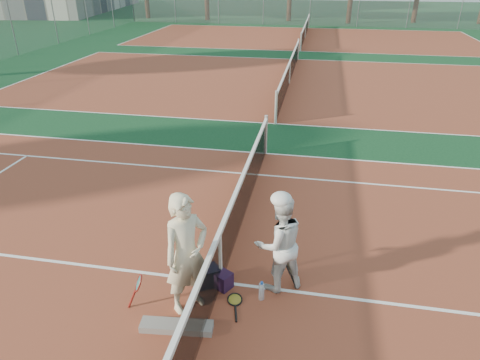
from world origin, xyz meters
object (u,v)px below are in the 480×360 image
racket_spare (235,299)px  sports_bag_purple (221,279)px  racket_black_held (287,275)px  sports_bag_navy (206,277)px  player_a (187,254)px  racket_red (140,291)px  water_bottle (261,292)px  player_b (279,243)px  net_main (220,257)px

racket_spare → sports_bag_purple: (-0.28, 0.28, 0.13)m
racket_black_held → racket_spare: size_ratio=0.95×
sports_bag_navy → sports_bag_purple: 0.25m
player_a → racket_black_held: bearing=-24.0°
racket_red → water_bottle: (1.79, 0.48, -0.13)m
player_b → water_bottle: 0.80m
net_main → sports_bag_navy: bearing=-158.9°
player_a → racket_red: size_ratio=3.43×
player_b → sports_bag_purple: player_b is taller
racket_black_held → sports_bag_navy: (-1.30, -0.13, -0.13)m
player_b → racket_spare: (-0.61, -0.47, -0.81)m
net_main → sports_bag_purple: 0.38m
player_b → water_bottle: (-0.21, -0.37, -0.68)m
player_a → player_b: bearing=-19.0°
sports_bag_purple → racket_red: bearing=-149.3°
racket_spare → sports_bag_navy: bearing=48.9°
player_b → racket_red: player_b is taller
racket_red → sports_bag_navy: size_ratio=1.39×
racket_red → sports_bag_purple: size_ratio=1.62×
net_main → sports_bag_navy: (-0.23, -0.09, -0.35)m
player_a → player_b: (1.27, 0.70, -0.14)m
net_main → player_b: 0.97m
player_a → racket_red: (-0.73, -0.14, -0.68)m
sports_bag_purple → player_b: bearing=11.9°
sports_bag_navy → sports_bag_purple: (0.25, 0.01, -0.02)m
racket_red → water_bottle: 1.86m
sports_bag_navy → racket_black_held: bearing=5.6°
racket_red → water_bottle: racket_red is taller
water_bottle → racket_black_held: bearing=39.5°
net_main → water_bottle: 0.84m
net_main → racket_spare: net_main is taller
net_main → player_b: bearing=6.7°
player_a → racket_red: bearing=142.9°
player_b → sports_bag_purple: size_ratio=4.75×
player_b → racket_spare: size_ratio=2.75×
sports_bag_purple → net_main: bearing=105.6°
sports_bag_navy → racket_spare: bearing=-27.2°
player_b → racket_black_held: 0.57m
player_b → sports_bag_navy: 1.34m
racket_black_held → water_bottle: size_ratio=1.90×
sports_bag_navy → sports_bag_purple: size_ratio=1.16×
net_main → player_a: (-0.35, -0.60, 0.45)m
player_b → water_bottle: player_b is taller
net_main → racket_spare: bearing=-49.9°
racket_black_held → water_bottle: (-0.36, -0.30, -0.13)m
player_b → racket_black_held: player_b is taller
player_a → racket_spare: size_ratio=3.21×
racket_black_held → water_bottle: bearing=24.2°
player_a → sports_bag_purple: 1.04m
player_a → player_b: 1.45m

